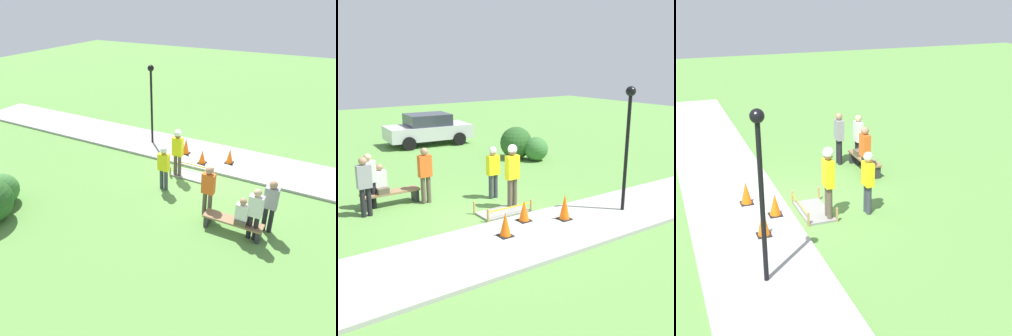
% 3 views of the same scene
% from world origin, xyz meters
% --- Properties ---
extents(ground_plane, '(60.00, 60.00, 0.00)m').
position_xyz_m(ground_plane, '(0.00, 0.00, 0.00)').
color(ground_plane, '#5B8E42').
extents(sidewalk, '(28.00, 2.63, 0.10)m').
position_xyz_m(sidewalk, '(0.00, -1.31, 0.05)').
color(sidewalk, '#9E9E99').
rests_on(sidewalk, ground_plane).
extents(wet_concrete_patch, '(1.54, 0.81, 0.39)m').
position_xyz_m(wet_concrete_patch, '(0.49, 0.59, 0.04)').
color(wet_concrete_patch, gray).
rests_on(wet_concrete_patch, ground_plane).
extents(traffic_cone_near_patch, '(0.34, 0.34, 0.63)m').
position_xyz_m(traffic_cone_near_patch, '(-0.51, -1.01, 0.41)').
color(traffic_cone_near_patch, black).
rests_on(traffic_cone_near_patch, sidewalk).
extents(traffic_cone_far_patch, '(0.34, 0.34, 0.59)m').
position_xyz_m(traffic_cone_far_patch, '(0.49, -0.46, 0.39)').
color(traffic_cone_far_patch, black).
rests_on(traffic_cone_far_patch, sidewalk).
extents(traffic_cone_sidewalk_edge, '(0.34, 0.34, 0.72)m').
position_xyz_m(traffic_cone_sidewalk_edge, '(1.48, -0.98, 0.45)').
color(traffic_cone_sidewalk_edge, black).
rests_on(traffic_cone_sidewalk_edge, sidewalk).
extents(park_bench, '(1.79, 0.44, 0.45)m').
position_xyz_m(park_bench, '(-2.00, 3.10, 0.32)').
color(park_bench, '#2D2D33').
rests_on(park_bench, ground_plane).
extents(person_seated_on_bench, '(0.36, 0.44, 0.89)m').
position_xyz_m(person_seated_on_bench, '(-2.25, 3.15, 0.80)').
color(person_seated_on_bench, brown).
rests_on(person_seated_on_bench, park_bench).
extents(worker_supervisor, '(0.40, 0.28, 1.96)m').
position_xyz_m(worker_supervisor, '(0.99, 0.83, 1.20)').
color(worker_supervisor, brown).
rests_on(worker_supervisor, ground_plane).
extents(worker_assistant, '(0.40, 0.25, 1.70)m').
position_xyz_m(worker_assistant, '(1.00, 1.92, 1.01)').
color(worker_assistant, '#383D47').
rests_on(worker_assistant, ground_plane).
extents(bystander_in_orange_shirt, '(0.40, 0.23, 1.77)m').
position_xyz_m(bystander_in_orange_shirt, '(-1.01, 2.69, 1.01)').
color(bystander_in_orange_shirt, brown).
rests_on(bystander_in_orange_shirt, ground_plane).
extents(bystander_in_gray_shirt, '(0.40, 0.22, 1.71)m').
position_xyz_m(bystander_in_gray_shirt, '(-2.60, 3.12, 0.97)').
color(bystander_in_gray_shirt, black).
rests_on(bystander_in_gray_shirt, ground_plane).
extents(bystander_in_white_shirt, '(0.40, 0.23, 1.75)m').
position_xyz_m(bystander_in_white_shirt, '(-2.90, 2.56, 1.00)').
color(bystander_in_white_shirt, black).
rests_on(bystander_in_white_shirt, ground_plane).
extents(lamppost_near, '(0.28, 0.28, 3.57)m').
position_xyz_m(lamppost_near, '(3.42, -1.35, 2.47)').
color(lamppost_near, black).
rests_on(lamppost_near, sidewalk).
extents(parked_car_silver, '(4.48, 2.49, 1.62)m').
position_xyz_m(parked_car_silver, '(2.92, 11.36, 0.83)').
color(parked_car_silver, '#BCBCC1').
rests_on(parked_car_silver, ground_plane).
extents(shrub_rounded_near, '(1.44, 1.44, 1.44)m').
position_xyz_m(shrub_rounded_near, '(4.88, 6.10, 0.72)').
color(shrub_rounded_near, '#285623').
rests_on(shrub_rounded_near, ground_plane).
extents(shrub_rounded_mid, '(1.06, 1.06, 1.06)m').
position_xyz_m(shrub_rounded_mid, '(5.37, 5.27, 0.53)').
color(shrub_rounded_mid, '#387033').
rests_on(shrub_rounded_mid, ground_plane).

